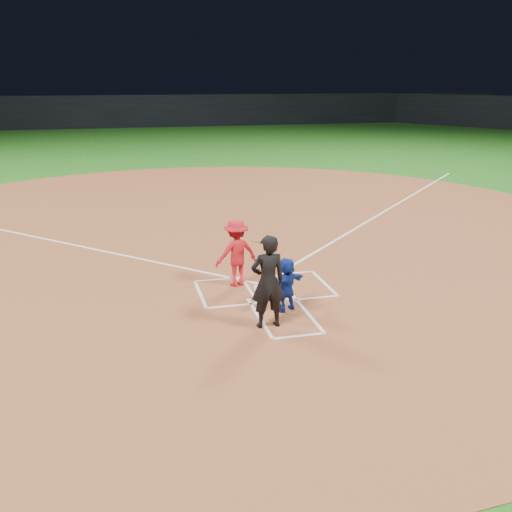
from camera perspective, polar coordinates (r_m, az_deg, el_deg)
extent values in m
plane|color=#195A16|center=(14.16, 0.79, -3.30)|extent=(120.00, 120.00, 0.00)
cylinder|color=brown|center=(19.75, -3.64, 2.76)|extent=(28.00, 28.00, 0.01)
cube|color=black|center=(60.98, -11.08, 14.04)|extent=(80.00, 1.20, 3.20)
cylinder|color=silver|center=(14.15, 0.79, -3.22)|extent=(0.60, 0.60, 0.02)
imported|color=#1330A0|center=(12.68, 3.06, -2.84)|extent=(1.19, 0.80, 1.23)
imported|color=black|center=(11.72, 1.19, -2.57)|extent=(0.75, 0.52, 1.99)
cube|color=white|center=(14.80, -3.79, -2.33)|extent=(1.22, 0.08, 0.01)
cube|color=white|center=(13.12, -2.35, -4.98)|extent=(1.22, 0.08, 0.01)
cube|color=white|center=(14.07, -0.67, -3.37)|extent=(0.08, 1.83, 0.01)
cube|color=white|center=(13.86, -5.59, -3.79)|extent=(0.08, 1.83, 0.01)
cube|color=white|center=(15.24, 3.48, -1.73)|extent=(1.22, 0.08, 0.01)
cube|color=white|center=(13.62, 5.77, -4.20)|extent=(1.22, 0.08, 0.01)
cube|color=white|center=(14.25, 2.23, -3.11)|extent=(0.08, 1.83, 0.01)
cube|color=white|center=(14.62, 6.84, -2.68)|extent=(0.08, 1.83, 0.01)
cube|color=white|center=(12.51, 0.33, -6.14)|extent=(0.08, 2.20, 0.01)
cube|color=white|center=(12.80, 5.13, -5.64)|extent=(0.08, 2.20, 0.01)
cube|color=white|center=(11.69, 4.31, -7.97)|extent=(1.10, 0.08, 0.01)
cube|color=white|center=(23.26, 13.17, 4.63)|extent=(14.21, 14.21, 0.01)
cube|color=white|center=(21.11, -23.60, 2.30)|extent=(14.21, 14.21, 0.01)
imported|color=red|center=(14.13, -1.97, 0.32)|extent=(1.20, 0.85, 1.68)
cylinder|color=#A9753E|center=(14.04, 0.54, 1.47)|extent=(0.67, 0.60, 0.28)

